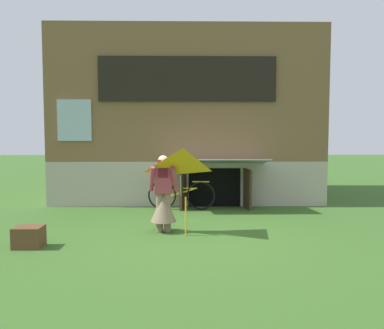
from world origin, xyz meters
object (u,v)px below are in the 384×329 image
Objects in this scene: person at (163,200)px; bicycle_yellow at (181,195)px; wooden_crate at (29,237)px; kite at (183,173)px.

person is 0.88× the size of bicycle_yellow.
person is 2.59m from wooden_crate.
bicycle_yellow is (-0.06, 3.02, -0.87)m from kite.
kite is 0.89× the size of bicycle_yellow.
bicycle_yellow is (0.34, 2.41, -0.26)m from person.
wooden_crate is (-2.71, -0.47, -1.08)m from kite.
wooden_crate is (-2.30, -1.08, -0.47)m from person.
person reaches higher than wooden_crate.
bicycle_yellow is at bearing 52.91° from wooden_crate.
person is at bearing 123.35° from kite.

